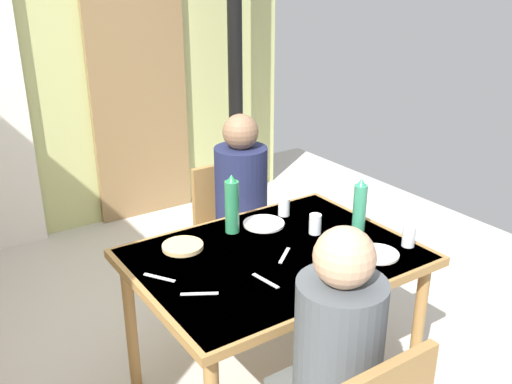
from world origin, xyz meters
TOP-DOWN VIEW (x-y plane):
  - ground_plane at (0.00, 0.00)m, footprint 5.77×5.77m
  - wall_back at (0.00, 2.22)m, footprint 4.03×0.10m
  - door_wooden at (0.67, 2.14)m, footprint 0.80×0.05m
  - stove_pipe_column at (1.41, 1.87)m, footprint 0.12×0.12m
  - dining_table at (0.30, -0.24)m, footprint 1.26×0.94m
  - chair_far_diner at (0.56, 0.58)m, footprint 0.40×0.40m
  - person_near_diner at (0.06, -0.92)m, footprint 0.30×0.37m
  - person_far_diner at (0.56, 0.45)m, footprint 0.30×0.37m
  - water_bottle_green_near at (0.26, 0.06)m, footprint 0.07×0.07m
  - water_bottle_green_far at (0.79, -0.27)m, footprint 0.06×0.06m
  - serving_bowl_center at (0.30, -0.59)m, footprint 0.17×0.17m
  - dinner_plate_near_left at (0.43, 0.04)m, footprint 0.21×0.21m
  - dinner_plate_near_right at (0.67, -0.51)m, footprint 0.20×0.20m
  - drinking_glass_by_near_diner at (0.86, -0.52)m, footprint 0.06×0.06m
  - drinking_glass_by_far_diner at (0.58, -0.18)m, footprint 0.06×0.06m
  - drinking_glass_spare_center at (0.59, 0.08)m, footprint 0.06×0.06m
  - bread_plate_sliced at (-0.02, 0.04)m, footprint 0.19×0.19m
  - cutlery_knife_near at (-0.15, -0.35)m, footprint 0.14×0.09m
  - cutlery_fork_near at (0.32, -0.28)m, footprint 0.13×0.11m
  - cutlery_knife_far at (-0.22, -0.15)m, footprint 0.09×0.13m
  - cutlery_fork_far at (0.13, -0.42)m, footprint 0.04×0.15m

SIDE VIEW (x-z plane):
  - ground_plane at x=0.00m, z-range 0.00..0.00m
  - chair_far_diner at x=0.56m, z-range 0.06..0.93m
  - dining_table at x=0.30m, z-range 0.30..1.06m
  - cutlery_knife_near at x=-0.15m, z-range 0.76..0.76m
  - cutlery_fork_near at x=0.32m, z-range 0.76..0.76m
  - cutlery_knife_far at x=-0.22m, z-range 0.76..0.76m
  - cutlery_fork_far at x=0.13m, z-range 0.76..0.76m
  - dinner_plate_near_left at x=0.43m, z-range 0.76..0.77m
  - dinner_plate_near_right at x=0.67m, z-range 0.76..0.77m
  - bread_plate_sliced at x=-0.02m, z-range 0.76..0.78m
  - person_near_diner at x=0.06m, z-range 0.40..1.17m
  - person_far_diner at x=0.56m, z-range 0.40..1.17m
  - serving_bowl_center at x=0.30m, z-range 0.76..0.81m
  - drinking_glass_spare_center at x=0.59m, z-range 0.76..0.85m
  - drinking_glass_by_near_diner at x=0.86m, z-range 0.76..0.85m
  - drinking_glass_by_far_diner at x=0.58m, z-range 0.76..0.85m
  - water_bottle_green_far at x=0.79m, z-range 0.75..1.02m
  - water_bottle_green_near at x=0.26m, z-range 0.75..1.04m
  - door_wooden at x=0.67m, z-range 0.00..2.00m
  - wall_back at x=0.00m, z-range 0.00..2.80m
  - stove_pipe_column at x=1.41m, z-range 0.00..2.80m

